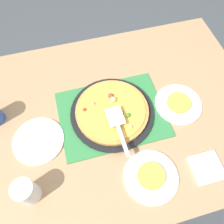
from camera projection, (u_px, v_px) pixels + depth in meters
ground_plane at (112, 161)px, 1.69m from camera, size 8.00×8.00×0.00m
dining_table at (112, 124)px, 1.13m from camera, size 1.40×1.00×0.75m
placemat at (112, 114)px, 1.03m from camera, size 0.48×0.36×0.01m
pizza_pan at (112, 113)px, 1.02m from camera, size 0.38×0.38×0.01m
pizza at (112, 111)px, 1.01m from camera, size 0.33×0.33×0.05m
plate_near_left at (151, 177)px, 0.89m from camera, size 0.22×0.22×0.01m
plate_far_right at (178, 104)px, 1.05m from camera, size 0.22×0.22×0.01m
plate_side at (38, 141)px, 0.97m from camera, size 0.22×0.22×0.01m
served_slice_left at (151, 176)px, 0.88m from camera, size 0.11×0.11×0.02m
served_slice_right at (179, 103)px, 1.04m from camera, size 0.11×0.11×0.02m
cup_near at (27, 192)px, 0.81m from camera, size 0.08×0.08×0.12m
pizza_server at (119, 126)px, 0.93m from camera, size 0.07×0.23×0.01m
napkin_stack at (207, 168)px, 0.91m from camera, size 0.12×0.12×0.02m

